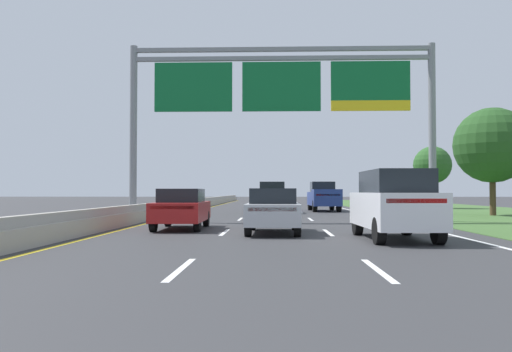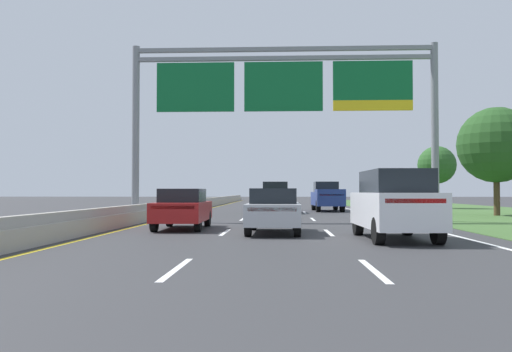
{
  "view_description": "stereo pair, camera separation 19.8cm",
  "coord_description": "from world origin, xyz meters",
  "px_view_note": "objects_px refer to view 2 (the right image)",
  "views": [
    {
      "loc": [
        -0.1,
        0.47,
        1.47
      ],
      "look_at": [
        -0.67,
        17.81,
        1.97
      ],
      "focal_mm": 37.31,
      "sensor_mm": 36.0,
      "label": 1
    },
    {
      "loc": [
        0.1,
        0.48,
        1.47
      ],
      "look_at": [
        -0.67,
        17.81,
        1.97
      ],
      "focal_mm": 37.31,
      "sensor_mm": 36.0,
      "label": 2
    }
  ],
  "objects_px": {
    "overhead_sign_gantry": "(283,95)",
    "car_darkgreen_centre_lane_suv": "(275,197)",
    "roadside_tree_far": "(437,165)",
    "roadside_tree_mid": "(496,145)",
    "pickup_truck_blue": "(327,197)",
    "car_silver_centre_lane_sedan": "(274,210)",
    "car_white_right_lane_suv": "(394,204)",
    "car_red_left_lane_sedan": "(183,208)"
  },
  "relations": [
    {
      "from": "roadside_tree_mid",
      "to": "roadside_tree_far",
      "type": "relative_size",
      "value": 1.22
    },
    {
      "from": "car_darkgreen_centre_lane_suv",
      "to": "car_white_right_lane_suv",
      "type": "relative_size",
      "value": 0.99
    },
    {
      "from": "car_silver_centre_lane_sedan",
      "to": "car_white_right_lane_suv",
      "type": "xyz_separation_m",
      "value": [
        3.7,
        -2.38,
        0.28
      ]
    },
    {
      "from": "pickup_truck_blue",
      "to": "car_darkgreen_centre_lane_suv",
      "type": "xyz_separation_m",
      "value": [
        -3.85,
        -3.3,
        0.02
      ]
    },
    {
      "from": "pickup_truck_blue",
      "to": "car_darkgreen_centre_lane_suv",
      "type": "bearing_deg",
      "value": 129.08
    },
    {
      "from": "car_darkgreen_centre_lane_suv",
      "to": "roadside_tree_far",
      "type": "height_order",
      "value": "roadside_tree_far"
    },
    {
      "from": "car_silver_centre_lane_sedan",
      "to": "roadside_tree_mid",
      "type": "height_order",
      "value": "roadside_tree_mid"
    },
    {
      "from": "car_darkgreen_centre_lane_suv",
      "to": "car_red_left_lane_sedan",
      "type": "height_order",
      "value": "car_darkgreen_centre_lane_suv"
    },
    {
      "from": "car_darkgreen_centre_lane_suv",
      "to": "car_silver_centre_lane_sedan",
      "type": "distance_m",
      "value": 17.8
    },
    {
      "from": "overhead_sign_gantry",
      "to": "car_darkgreen_centre_lane_suv",
      "type": "height_order",
      "value": "overhead_sign_gantry"
    },
    {
      "from": "pickup_truck_blue",
      "to": "overhead_sign_gantry",
      "type": "bearing_deg",
      "value": 164.92
    },
    {
      "from": "roadside_tree_mid",
      "to": "pickup_truck_blue",
      "type": "bearing_deg",
      "value": 142.5
    },
    {
      "from": "overhead_sign_gantry",
      "to": "roadside_tree_far",
      "type": "relative_size",
      "value": 2.82
    },
    {
      "from": "overhead_sign_gantry",
      "to": "roadside_tree_far",
      "type": "xyz_separation_m",
      "value": [
        13.28,
        20.1,
        -2.5
      ]
    },
    {
      "from": "overhead_sign_gantry",
      "to": "car_white_right_lane_suv",
      "type": "xyz_separation_m",
      "value": [
        3.3,
        -9.61,
        -5.12
      ]
    },
    {
      "from": "car_silver_centre_lane_sedan",
      "to": "car_white_right_lane_suv",
      "type": "bearing_deg",
      "value": -122.07
    },
    {
      "from": "overhead_sign_gantry",
      "to": "roadside_tree_mid",
      "type": "relative_size",
      "value": 2.3
    },
    {
      "from": "roadside_tree_mid",
      "to": "car_darkgreen_centre_lane_suv",
      "type": "bearing_deg",
      "value": 163.34
    },
    {
      "from": "car_silver_centre_lane_sedan",
      "to": "roadside_tree_mid",
      "type": "xyz_separation_m",
      "value": [
        13.27,
        13.8,
        3.44
      ]
    },
    {
      "from": "car_darkgreen_centre_lane_suv",
      "to": "car_white_right_lane_suv",
      "type": "xyz_separation_m",
      "value": [
        3.79,
        -20.18,
        0.0
      ]
    },
    {
      "from": "overhead_sign_gantry",
      "to": "pickup_truck_blue",
      "type": "relative_size",
      "value": 2.76
    },
    {
      "from": "car_red_left_lane_sedan",
      "to": "roadside_tree_mid",
      "type": "height_order",
      "value": "roadside_tree_mid"
    },
    {
      "from": "car_darkgreen_centre_lane_suv",
      "to": "car_red_left_lane_sedan",
      "type": "distance_m",
      "value": 16.29
    },
    {
      "from": "car_red_left_lane_sedan",
      "to": "roadside_tree_far",
      "type": "distance_m",
      "value": 30.88
    },
    {
      "from": "car_red_left_lane_sedan",
      "to": "car_silver_centre_lane_sedan",
      "type": "height_order",
      "value": "same"
    },
    {
      "from": "overhead_sign_gantry",
      "to": "roadside_tree_mid",
      "type": "distance_m",
      "value": 14.58
    },
    {
      "from": "overhead_sign_gantry",
      "to": "roadside_tree_far",
      "type": "height_order",
      "value": "overhead_sign_gantry"
    },
    {
      "from": "roadside_tree_mid",
      "to": "roadside_tree_far",
      "type": "distance_m",
      "value": 13.55
    },
    {
      "from": "car_white_right_lane_suv",
      "to": "roadside_tree_mid",
      "type": "xyz_separation_m",
      "value": [
        9.57,
        16.18,
        3.16
      ]
    },
    {
      "from": "overhead_sign_gantry",
      "to": "car_red_left_lane_sedan",
      "type": "distance_m",
      "value": 8.57
    },
    {
      "from": "car_darkgreen_centre_lane_suv",
      "to": "car_white_right_lane_suv",
      "type": "height_order",
      "value": "same"
    },
    {
      "from": "car_silver_centre_lane_sedan",
      "to": "car_red_left_lane_sedan",
      "type": "bearing_deg",
      "value": 62.73
    },
    {
      "from": "overhead_sign_gantry",
      "to": "car_red_left_lane_sedan",
      "type": "xyz_separation_m",
      "value": [
        -3.98,
        -5.34,
        -5.4
      ]
    },
    {
      "from": "roadside_tree_far",
      "to": "overhead_sign_gantry",
      "type": "bearing_deg",
      "value": -123.46
    },
    {
      "from": "pickup_truck_blue",
      "to": "car_red_left_lane_sedan",
      "type": "xyz_separation_m",
      "value": [
        -7.34,
        -19.21,
        -0.26
      ]
    },
    {
      "from": "pickup_truck_blue",
      "to": "roadside_tree_mid",
      "type": "bearing_deg",
      "value": -128.97
    },
    {
      "from": "car_red_left_lane_sedan",
      "to": "overhead_sign_gantry",
      "type": "bearing_deg",
      "value": -37.82
    },
    {
      "from": "car_darkgreen_centre_lane_suv",
      "to": "roadside_tree_far",
      "type": "distance_m",
      "value": 16.96
    },
    {
      "from": "pickup_truck_blue",
      "to": "car_red_left_lane_sedan",
      "type": "height_order",
      "value": "pickup_truck_blue"
    },
    {
      "from": "pickup_truck_blue",
      "to": "roadside_tree_mid",
      "type": "xyz_separation_m",
      "value": [
        9.51,
        -7.29,
        3.18
      ]
    },
    {
      "from": "pickup_truck_blue",
      "to": "roadside_tree_far",
      "type": "xyz_separation_m",
      "value": [
        9.93,
        6.24,
        2.64
      ]
    },
    {
      "from": "pickup_truck_blue",
      "to": "car_white_right_lane_suv",
      "type": "height_order",
      "value": "pickup_truck_blue"
    }
  ]
}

